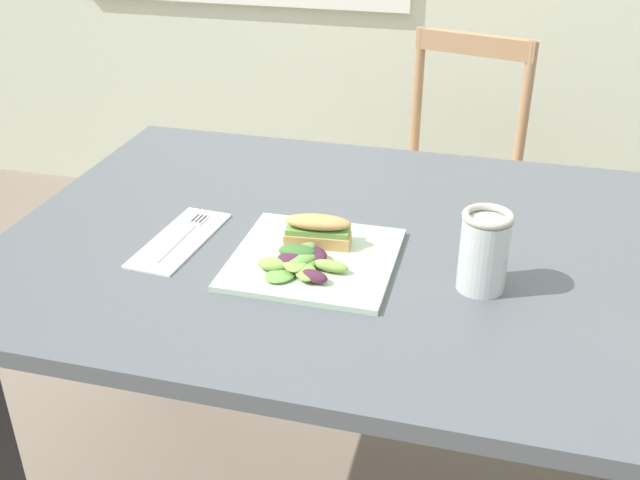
{
  "coord_description": "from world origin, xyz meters",
  "views": [
    {
      "loc": [
        0.22,
        -0.96,
        1.37
      ],
      "look_at": [
        -0.07,
        0.13,
        0.76
      ],
      "focal_mm": 41.53,
      "sensor_mm": 36.0,
      "label": 1
    }
  ],
  "objects": [
    {
      "name": "napkin_folded",
      "position": [
        -0.32,
        0.1,
        0.74
      ],
      "size": [
        0.11,
        0.24,
        0.0
      ],
      "primitive_type": "cube",
      "rotation": [
        0.0,
        0.0,
        -0.08
      ],
      "color": "white",
      "rests_on": "dining_table"
    },
    {
      "name": "sandwich_half_front",
      "position": [
        -0.07,
        0.13,
        0.78
      ],
      "size": [
        0.12,
        0.06,
        0.06
      ],
      "color": "tan",
      "rests_on": "plate_lunch"
    },
    {
      "name": "mason_jar_iced_tea",
      "position": [
        0.21,
        0.08,
        0.8
      ],
      "size": [
        0.08,
        0.08,
        0.13
      ],
      "color": "#995623",
      "rests_on": "dining_table"
    },
    {
      "name": "plate_lunch",
      "position": [
        -0.07,
        0.09,
        0.74
      ],
      "size": [
        0.27,
        0.27,
        0.01
      ],
      "primitive_type": "cube",
      "color": "beige",
      "rests_on": "dining_table"
    },
    {
      "name": "chair_wooden_far",
      "position": [
        0.07,
        1.14,
        0.45
      ],
      "size": [
        0.49,
        0.49,
        0.87
      ],
      "color": "tan",
      "rests_on": "ground"
    },
    {
      "name": "fork_on_napkin",
      "position": [
        -0.32,
        0.12,
        0.75
      ],
      "size": [
        0.03,
        0.19,
        0.0
      ],
      "color": "silver",
      "rests_on": "napkin_folded"
    },
    {
      "name": "dining_table",
      "position": [
        -0.0,
        0.19,
        0.62
      ],
      "size": [
        1.28,
        0.9,
        0.74
      ],
      "color": "#51565B",
      "rests_on": "ground"
    },
    {
      "name": "salad_mixed_greens",
      "position": [
        -0.08,
        0.05,
        0.76
      ],
      "size": [
        0.15,
        0.14,
        0.03
      ],
      "color": "#6B9E47",
      "rests_on": "plate_lunch"
    }
  ]
}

